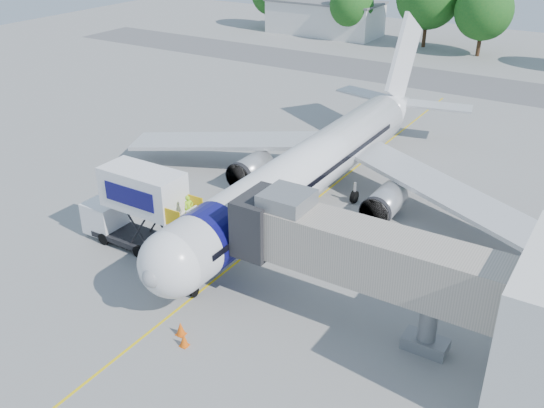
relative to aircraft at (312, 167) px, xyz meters
The scene contains 12 objects.
ground 5.07m from the aircraft, 90.00° to the right, with size 160.00×160.00×0.00m, color gray.
guidance_line 5.06m from the aircraft, 90.00° to the right, with size 0.15×70.00×0.01m, color yellow.
taxiway_strip 37.99m from the aircraft, 90.00° to the left, with size 120.00×10.00×0.01m, color #59595B.
aircraft is the anchor object (origin of this frame).
jet_bridge 13.77m from the aircraft, 54.30° to the right, with size 13.90×3.20×6.60m.
catering_hiloader 12.77m from the aircraft, 119.42° to the right, with size 8.60×2.44×5.50m.
ground_tug 22.48m from the aircraft, 89.66° to the right, with size 3.92×2.98×1.40m.
safety_cone_a 16.88m from the aircraft, 84.76° to the right, with size 0.49×0.49×0.77m.
safety_cone_b 17.54m from the aircraft, 82.63° to the right, with size 0.46×0.46×0.73m.
outbuilding_left 62.50m from the aircraft, 116.61° to the left, with size 18.40×8.40×5.30m.
tree_b 58.04m from the aircraft, 112.55° to the left, with size 6.80×6.80×8.67m.
tree_d 53.51m from the aircraft, 92.43° to the left, with size 7.94×7.94×10.13m.
Camera 1 is at (18.51, -30.95, 19.97)m, focal length 40.00 mm.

